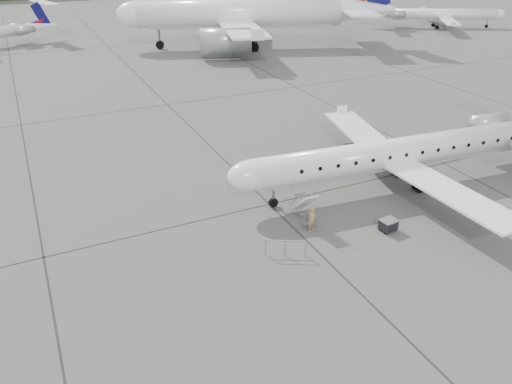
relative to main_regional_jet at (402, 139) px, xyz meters
name	(u,v)px	position (x,y,z in m)	size (l,w,h in m)	color
ground	(400,216)	(-2.53, -3.59, -3.55)	(320.00, 320.00, 0.00)	#5D5D5A
main_regional_jet	(402,139)	(0.00, 0.00, 0.00)	(27.71, 19.95, 7.11)	white
airstair	(303,205)	(-8.39, -1.37, -2.44)	(0.85, 2.34, 2.23)	white
passenger	(312,219)	(-8.52, -2.68, -2.73)	(0.60, 0.39, 1.64)	#998253
safety_railing	(285,248)	(-11.20, -4.27, -3.05)	(2.20, 0.08, 1.00)	gray
baggage_cart	(388,225)	(-4.36, -4.64, -3.14)	(0.95, 0.77, 0.82)	black
bg_regional_right	(443,9)	(49.17, 47.29, -0.24)	(25.26, 18.18, 6.63)	white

